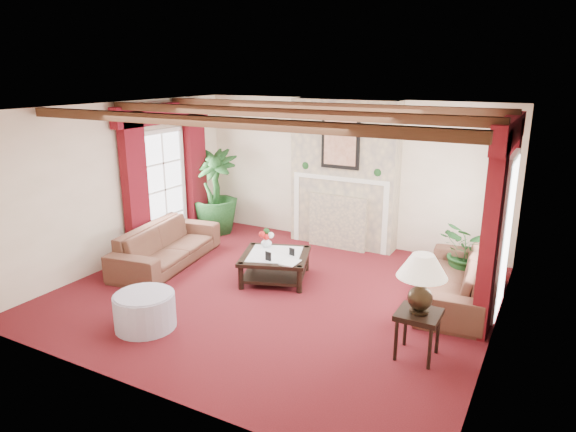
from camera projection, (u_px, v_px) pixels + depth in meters
The scene contains 23 objects.
floor at pixel (276, 293), 7.64m from camera, with size 6.00×6.00×0.00m, color #410B0F.
ceiling at pixel (275, 108), 6.89m from camera, with size 6.00×6.00×0.00m, color white.
back_wall at pixel (348, 172), 9.59m from camera, with size 6.00×0.02×2.70m, color beige.
left_wall at pixel (121, 184), 8.63m from camera, with size 0.02×5.50×2.70m, color beige.
right_wall at pixel (502, 237), 5.89m from camera, with size 0.02×5.50×2.70m, color beige.
ceiling_beams at pixel (275, 113), 6.91m from camera, with size 6.00×3.00×0.12m, color #392212, non-canonical shape.
fireplace at pixel (347, 99), 9.05m from camera, with size 2.00×0.52×2.70m, color tan, non-canonical shape.
french_door_left at pixel (160, 131), 9.25m from camera, with size 0.10×1.10×2.16m, color white, non-canonical shape.
french_door_right at pixel (516, 157), 6.54m from camera, with size 0.10×1.10×2.16m, color white, non-canonical shape.
curtains_left at pixel (163, 108), 9.09m from camera, with size 0.20×2.40×2.55m, color #530B18, non-canonical shape.
curtains_right at pixel (511, 123), 6.47m from camera, with size 0.20×2.40×2.55m, color #530B18, non-canonical shape.
sofa_left at pixel (166, 239), 8.68m from camera, with size 1.03×2.35×0.89m, color #3E1119.
sofa_right at pixel (457, 271), 7.29m from camera, with size 0.86×2.30×0.88m, color #3E1119.
potted_palm at pixel (215, 210), 10.38m from camera, with size 1.20×1.81×0.94m, color black.
small_plant at pixel (468, 259), 7.93m from camera, with size 1.29×1.28×0.75m, color black.
coffee_table at pixel (275, 267), 8.08m from camera, with size 1.02×1.02×0.42m, color black, non-canonical shape.
side_table at pixel (417, 334), 5.87m from camera, with size 0.48×0.48×0.56m, color black, non-canonical shape.
ottoman at pixel (145, 311), 6.56m from camera, with size 0.78×0.78×0.45m, color #9993A7.
table_lamp at pixel (421, 283), 5.69m from camera, with size 0.56×0.56×0.71m, color black, non-canonical shape.
flower_vase at pixel (266, 242), 8.32m from camera, with size 0.22×0.22×0.17m, color silver.
book at pixel (283, 252), 7.65m from camera, with size 0.23×0.03×0.32m, color black.
photo_frame_a at pixel (268, 257), 7.72m from camera, with size 0.11×0.02×0.15m, color black, non-canonical shape.
photo_frame_b at pixel (292, 252), 7.94m from camera, with size 0.10×0.02×0.13m, color black, non-canonical shape.
Camera 1 is at (3.49, -6.10, 3.20)m, focal length 32.00 mm.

